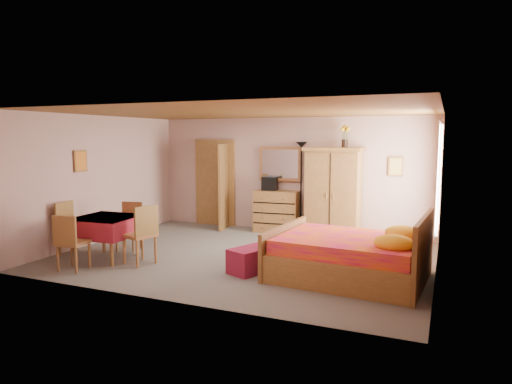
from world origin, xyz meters
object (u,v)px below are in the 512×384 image
at_px(bench, 262,257).
at_px(chair_west, 74,229).
at_px(wardrobe, 333,193).
at_px(bed, 349,244).
at_px(floor_lamp, 301,188).
at_px(dining_table, 107,238).
at_px(chair_east, 139,234).
at_px(sunflower_vase, 345,136).
at_px(stereo, 270,184).
at_px(chair_north, 128,227).
at_px(chest_of_drawers, 277,211).
at_px(wall_mirror, 280,164).
at_px(chair_south, 73,242).

height_order(bench, chair_west, chair_west).
distance_m(wardrobe, bed, 2.92).
height_order(floor_lamp, dining_table, floor_lamp).
xyz_separation_m(wardrobe, chair_east, (-2.55, -3.34, -0.46)).
bearing_deg(sunflower_vase, floor_lamp, 173.40).
bearing_deg(stereo, chair_north, -123.59).
xyz_separation_m(chest_of_drawers, chair_west, (-2.71, -3.39, 0.02)).
relative_size(wall_mirror, chair_west, 1.02).
xyz_separation_m(wall_mirror, wardrobe, (1.31, -0.26, -0.58)).
height_order(wall_mirror, floor_lamp, floor_lamp).
height_order(wall_mirror, dining_table, wall_mirror).
height_order(wall_mirror, chair_west, wall_mirror).
relative_size(wardrobe, chair_east, 1.90).
xyz_separation_m(bench, chair_east, (-2.05, -0.51, 0.31)).
relative_size(floor_lamp, dining_table, 1.99).
height_order(wall_mirror, stereo, wall_mirror).
bearing_deg(chair_south, chair_west, 126.63).
height_order(wall_mirror, bed, wall_mirror).
distance_m(chest_of_drawers, stereo, 0.66).
distance_m(bench, chair_west, 3.56).
bearing_deg(chest_of_drawers, chair_north, -131.30).
relative_size(floor_lamp, wardrobe, 1.06).
bearing_deg(dining_table, stereo, 62.35).
distance_m(floor_lamp, wardrobe, 0.80).
bearing_deg(dining_table, bench, 9.64).
relative_size(sunflower_vase, bench, 0.39).
relative_size(wall_mirror, stereo, 3.00).
relative_size(chest_of_drawers, stereo, 3.00).
bearing_deg(chair_north, dining_table, 81.73).
bearing_deg(sunflower_vase, chair_south, -130.45).
height_order(chair_north, chair_west, chair_west).
relative_size(chest_of_drawers, chair_east, 0.98).
distance_m(chest_of_drawers, wall_mirror, 1.10).
height_order(bed, chair_north, bed).
xyz_separation_m(sunflower_vase, dining_table, (-3.49, -3.37, -1.80)).
relative_size(chest_of_drawers, dining_table, 0.97).
height_order(wardrobe, dining_table, wardrobe).
distance_m(floor_lamp, sunflower_vase, 1.52).
xyz_separation_m(floor_lamp, chair_west, (-3.24, -3.52, -0.54)).
bearing_deg(chair_west, sunflower_vase, 124.93).
distance_m(wall_mirror, chair_north, 3.71).
bearing_deg(chair_north, chair_west, 32.32).
height_order(bench, chair_south, chair_south).
xyz_separation_m(sunflower_vase, chair_south, (-3.53, -4.14, -1.71)).
distance_m(chest_of_drawers, bed, 3.56).
bearing_deg(dining_table, chair_west, -177.40).
distance_m(chair_south, chair_north, 1.41).
height_order(bench, chair_east, chair_east).
xyz_separation_m(floor_lamp, chair_south, (-2.54, -4.25, -0.56)).
xyz_separation_m(wall_mirror, bench, (0.80, -3.09, -1.35)).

